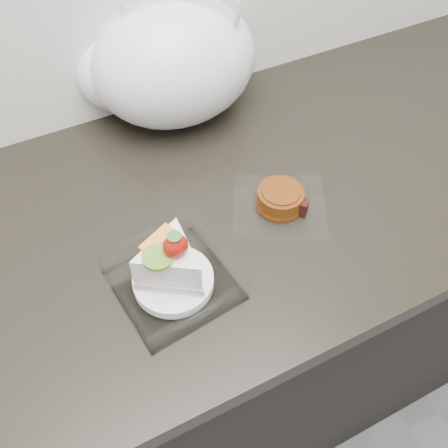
# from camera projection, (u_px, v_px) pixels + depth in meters

# --- Properties ---
(counter) EXTENTS (2.04, 0.64, 0.90)m
(counter) POSITION_uv_depth(u_px,v_px,m) (183.00, 339.00, 1.19)
(counter) COLOR black
(counter) RESTS_ON ground
(cake_tray) EXTENTS (0.18, 0.18, 0.13)m
(cake_tray) POSITION_uv_depth(u_px,v_px,m) (172.00, 273.00, 0.73)
(cake_tray) COLOR white
(cake_tray) RESTS_ON counter
(mooncake_wrap) EXTENTS (0.21, 0.21, 0.04)m
(mooncake_wrap) POSITION_uv_depth(u_px,v_px,m) (281.00, 200.00, 0.85)
(mooncake_wrap) COLOR white
(mooncake_wrap) RESTS_ON counter
(plastic_bag) EXTENTS (0.40, 0.35, 0.29)m
(plastic_bag) POSITION_uv_depth(u_px,v_px,m) (165.00, 63.00, 0.94)
(plastic_bag) COLOR white
(plastic_bag) RESTS_ON counter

